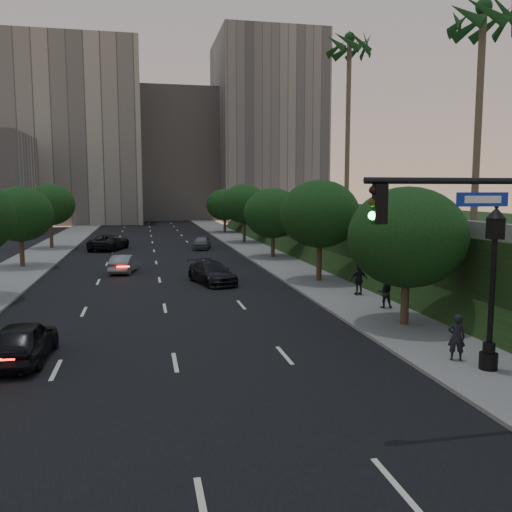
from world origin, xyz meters
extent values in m
plane|color=black|center=(0.00, 0.00, 0.00)|extent=(160.00, 160.00, 0.00)
cube|color=black|center=(0.00, 30.00, 0.01)|extent=(16.00, 140.00, 0.02)
cube|color=slate|center=(10.25, 30.00, 0.07)|extent=(4.50, 140.00, 0.15)
cube|color=slate|center=(-10.25, 30.00, 0.07)|extent=(4.50, 140.00, 0.15)
cube|color=black|center=(22.00, 28.00, 2.00)|extent=(18.00, 90.00, 4.00)
cube|color=slate|center=(13.50, 28.00, 4.35)|extent=(0.35, 90.00, 0.70)
cube|color=gray|center=(-14.00, 92.00, 16.00)|extent=(26.00, 20.00, 32.00)
cube|color=#9D988F|center=(6.00, 102.00, 13.00)|extent=(22.00, 18.00, 26.00)
cube|color=gray|center=(24.00, 96.00, 18.00)|extent=(20.00, 22.00, 36.00)
cylinder|color=#38281C|center=(10.30, 8.00, 1.43)|extent=(0.36, 0.36, 2.86)
ellipsoid|color=black|center=(10.30, 8.00, 4.03)|extent=(5.20, 5.20, 4.42)
cylinder|color=#38281C|center=(10.30, 20.00, 1.61)|extent=(0.36, 0.36, 3.21)
ellipsoid|color=black|center=(10.30, 20.00, 4.53)|extent=(5.20, 5.20, 4.42)
cylinder|color=#38281C|center=(10.30, 33.00, 1.43)|extent=(0.36, 0.36, 2.86)
ellipsoid|color=black|center=(10.30, 33.00, 4.03)|extent=(5.20, 5.20, 4.42)
cylinder|color=#38281C|center=(10.30, 47.00, 1.61)|extent=(0.36, 0.36, 3.21)
ellipsoid|color=black|center=(10.30, 47.00, 4.53)|extent=(5.20, 5.20, 4.42)
cylinder|color=#38281C|center=(10.30, 62.00, 1.43)|extent=(0.36, 0.36, 2.86)
ellipsoid|color=black|center=(10.30, 62.00, 4.03)|extent=(5.20, 5.20, 4.42)
cylinder|color=#38281C|center=(-10.30, 31.00, 1.50)|extent=(0.36, 0.36, 2.99)
ellipsoid|color=black|center=(-10.30, 31.00, 4.22)|extent=(5.00, 5.00, 4.25)
cylinder|color=#38281C|center=(-10.30, 45.00, 1.63)|extent=(0.36, 0.36, 3.26)
ellipsoid|color=black|center=(-10.30, 45.00, 4.59)|extent=(5.00, 5.00, 4.25)
cylinder|color=#4C4233|center=(17.50, 14.00, 10.00)|extent=(0.40, 0.40, 12.00)
cylinder|color=#4C4233|center=(16.00, 30.00, 11.25)|extent=(0.40, 0.40, 14.50)
cylinder|color=black|center=(6.80, -1.77, 6.30)|extent=(5.40, 0.16, 0.16)
cube|color=black|center=(4.50, -1.77, 5.75)|extent=(0.32, 0.22, 0.95)
sphere|color=black|center=(4.32, -1.77, 6.08)|extent=(0.20, 0.20, 0.20)
sphere|color=#3F2B0A|center=(4.32, -1.77, 5.78)|extent=(0.20, 0.20, 0.20)
sphere|color=#19F24C|center=(4.32, -1.77, 5.48)|extent=(0.20, 0.20, 0.20)
cube|color=#0C29A2|center=(7.20, -1.77, 5.85)|extent=(1.40, 0.05, 0.35)
cylinder|color=black|center=(10.16, 1.78, 0.35)|extent=(0.60, 0.60, 0.70)
cylinder|color=black|center=(10.16, 1.78, 0.85)|extent=(0.40, 0.40, 0.40)
cylinder|color=black|center=(10.16, 1.78, 2.80)|extent=(0.18, 0.18, 3.60)
cube|color=black|center=(10.16, 1.78, 4.85)|extent=(0.42, 0.42, 0.70)
cone|color=black|center=(10.16, 1.78, 5.35)|extent=(0.64, 0.64, 0.35)
sphere|color=black|center=(10.16, 1.78, 5.55)|extent=(0.14, 0.14, 0.14)
imported|color=black|center=(-5.26, 6.27, 0.75)|extent=(2.00, 4.49, 1.50)
imported|color=slate|center=(-2.44, 26.95, 0.68)|extent=(2.20, 4.30, 1.35)
imported|color=black|center=(-4.42, 42.84, 0.80)|extent=(4.36, 6.31, 1.60)
imported|color=black|center=(3.32, 20.94, 0.71)|extent=(3.21, 5.27, 1.43)
imported|color=#54565C|center=(4.88, 41.72, 0.70)|extent=(2.48, 4.34, 1.39)
imported|color=black|center=(9.64, 2.87, 0.97)|extent=(0.70, 0.59, 1.64)
imported|color=black|center=(10.91, 11.30, 0.93)|extent=(0.90, 0.79, 1.55)
imported|color=black|center=(10.94, 14.75, 1.01)|extent=(1.05, 0.51, 1.73)
camera|label=1|loc=(-0.98, -13.72, 6.08)|focal=38.00mm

